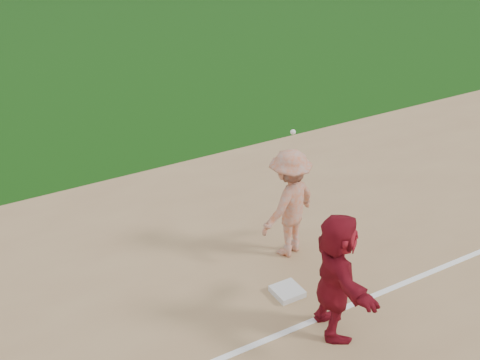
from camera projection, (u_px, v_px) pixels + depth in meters
ground at (287, 291)px, 9.52m from camera, size 160.00×160.00×0.00m
foul_line at (317, 319)px, 8.90m from camera, size 60.00×0.10×0.01m
first_base at (287, 291)px, 9.40m from camera, size 0.44×0.44×0.10m
base_runner at (336, 276)px, 8.27m from camera, size 1.06×1.86×1.91m
first_base_play at (289, 203)px, 10.01m from camera, size 1.40×1.08×2.43m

